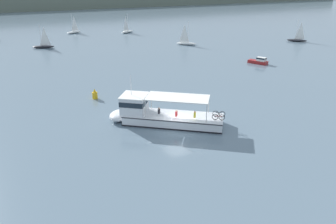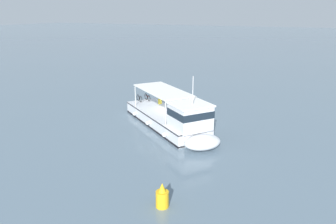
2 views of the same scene
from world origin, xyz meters
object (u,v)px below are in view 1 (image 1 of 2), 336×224
object	(u,v)px
sailboat_off_stern	(127,31)
sailboat_horizon_east	(186,42)
sailboat_near_port	(297,39)
motorboat_near_starboard	(259,61)
ferry_main	(159,115)
sailboat_horizon_west	(43,46)
sailboat_mid_channel	(74,31)
channel_buoy	(95,95)

from	to	relation	value
sailboat_off_stern	sailboat_horizon_east	bearing A→B (deg)	-74.46
sailboat_near_port	sailboat_off_stern	distance (m)	46.59
sailboat_horizon_east	motorboat_near_starboard	distance (m)	22.50
ferry_main	sailboat_horizon_east	world-z (taller)	sailboat_horizon_east
sailboat_off_stern	sailboat_horizon_west	size ratio (longest dim) A/B	1.00
ferry_main	motorboat_near_starboard	distance (m)	32.54
sailboat_mid_channel	sailboat_horizon_west	world-z (taller)	same
sailboat_near_port	sailboat_horizon_west	world-z (taller)	same
sailboat_mid_channel	ferry_main	bearing A→B (deg)	-93.36
sailboat_mid_channel	sailboat_off_stern	bearing A→B (deg)	-22.24
sailboat_near_port	channel_buoy	world-z (taller)	sailboat_near_port
sailboat_off_stern	sailboat_horizon_west	xyz separation A→B (m)	(-24.65, -12.85, 0.00)
motorboat_near_starboard	sailboat_near_port	bearing A→B (deg)	30.13
ferry_main	sailboat_near_port	bearing A→B (deg)	30.26
ferry_main	sailboat_horizon_east	bearing A→B (deg)	57.39
sailboat_horizon_west	motorboat_near_starboard	distance (m)	47.86
sailboat_mid_channel	channel_buoy	distance (m)	57.88
sailboat_horizon_east	channel_buoy	world-z (taller)	sailboat_horizon_east
sailboat_horizon_east	channel_buoy	size ratio (longest dim) A/B	3.86
ferry_main	channel_buoy	bearing A→B (deg)	111.99
sailboat_horizon_east	sailboat_mid_channel	bearing A→B (deg)	125.13
sailboat_horizon_east	sailboat_mid_channel	distance (m)	36.08
channel_buoy	motorboat_near_starboard	bearing A→B (deg)	9.61
motorboat_near_starboard	sailboat_horizon_east	bearing A→B (deg)	98.45
sailboat_near_port	sailboat_off_stern	bearing A→B (deg)	136.40
sailboat_off_stern	sailboat_mid_channel	distance (m)	15.30
sailboat_horizon_east	channel_buoy	xyz separation A→B (m)	(-29.19, -27.76, 0.03)
sailboat_mid_channel	motorboat_near_starboard	bearing A→B (deg)	-65.07
sailboat_horizon_east	sailboat_mid_channel	xyz separation A→B (m)	(-20.76, 29.51, 0.00)
sailboat_off_stern	motorboat_near_starboard	distance (m)	47.02
ferry_main	sailboat_horizon_east	xyz separation A→B (m)	(24.76, 38.71, -0.47)
sailboat_horizon_west	sailboat_near_port	bearing A→B (deg)	-18.28
sailboat_horizon_east	ferry_main	bearing A→B (deg)	-122.61
motorboat_near_starboard	channel_buoy	xyz separation A→B (m)	(-32.49, -5.50, 0.02)
sailboat_near_port	sailboat_off_stern	size ratio (longest dim) A/B	1.00
sailboat_near_port	channel_buoy	size ratio (longest dim) A/B	3.86
motorboat_near_starboard	channel_buoy	world-z (taller)	channel_buoy
sailboat_horizon_east	motorboat_near_starboard	bearing A→B (deg)	-81.55
sailboat_near_port	sailboat_horizon_west	distance (m)	61.49
sailboat_off_stern	motorboat_near_starboard	world-z (taller)	sailboat_off_stern
sailboat_off_stern	motorboat_near_starboard	size ratio (longest dim) A/B	1.42
sailboat_near_port	sailboat_off_stern	world-z (taller)	same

